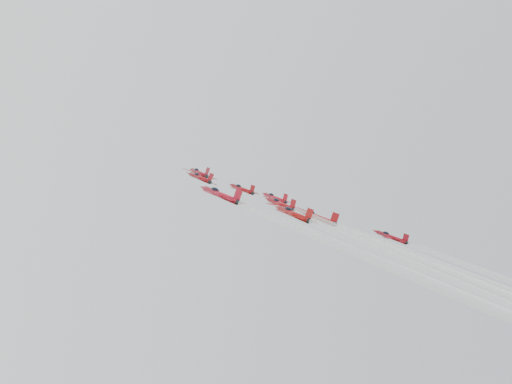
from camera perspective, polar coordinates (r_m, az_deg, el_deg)
jet_lead at (r=159.78m, az=-5.77°, el=1.94°), size 10.54×13.59×8.22m
jet_row2_left at (r=138.60m, az=-5.66°, el=1.45°), size 9.02×11.64×7.04m
jet_row2_center at (r=146.45m, az=-1.42°, el=0.32°), size 8.53×11.00×6.65m
jet_row2_right at (r=152.70m, az=1.87°, el=-0.57°), size 9.10×11.74×7.10m
jet_center at (r=101.60m, az=17.74°, el=-7.19°), size 9.56×91.39×51.07m
jet_rear_farleft at (r=71.00m, az=15.28°, el=-8.46°), size 9.59×91.69×51.24m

